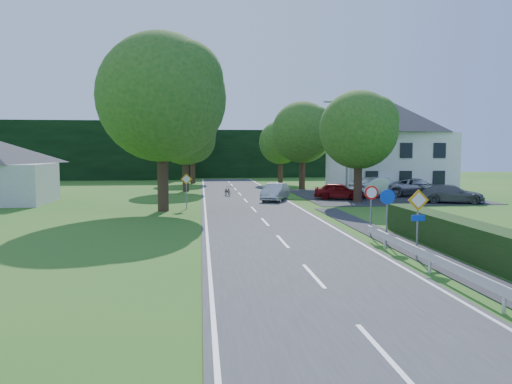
{
  "coord_description": "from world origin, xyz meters",
  "views": [
    {
      "loc": [
        -3.51,
        -9.19,
        3.99
      ],
      "look_at": [
        -0.62,
        16.92,
        1.8
      ],
      "focal_mm": 35.0,
      "sensor_mm": 36.0,
      "label": 1
    }
  ],
  "objects": [
    {
      "name": "sign_priority_left",
      "position": [
        -4.5,
        24.98,
        1.72
      ],
      "size": [
        0.78,
        0.09,
        2.44
      ],
      "color": "gray",
      "rests_on": "ground"
    },
    {
      "name": "motorcycle",
      "position": [
        -1.2,
        34.31,
        0.48
      ],
      "size": [
        0.92,
        1.75,
        0.87
      ],
      "primitive_type": "imported",
      "rotation": [
        0.0,
        0.0,
        0.21
      ],
      "color": "black",
      "rests_on": "road"
    },
    {
      "name": "parked_car_silver_a",
      "position": [
        11.56,
        31.95,
        0.89
      ],
      "size": [
        5.45,
        3.95,
        1.71
      ],
      "primitive_type": "imported",
      "rotation": [
        0.0,
        0.0,
        2.04
      ],
      "color": "silver",
      "rests_on": "parking_pad"
    },
    {
      "name": "sign_speed_limit",
      "position": [
        4.3,
        12.97,
        1.77
      ],
      "size": [
        0.64,
        0.11,
        2.37
      ],
      "color": "gray",
      "rests_on": "ground"
    },
    {
      "name": "line_edge_left",
      "position": [
        -3.25,
        20.0,
        0.04
      ],
      "size": [
        0.12,
        80.0,
        0.01
      ],
      "primitive_type": "cube",
      "color": "white",
      "rests_on": "road"
    },
    {
      "name": "tree_right_mid",
      "position": [
        8.5,
        28.0,
        4.29
      ],
      "size": [
        7.0,
        7.0,
        8.58
      ],
      "primitive_type": null,
      "color": "#215018",
      "rests_on": "ground"
    },
    {
      "name": "parked_car_silver_b",
      "position": [
        15.09,
        31.94,
        0.83
      ],
      "size": [
        6.07,
        3.71,
        1.57
      ],
      "primitive_type": "imported",
      "rotation": [
        0.0,
        0.0,
        1.36
      ],
      "color": "#9C9CA3",
      "rests_on": "parking_pad"
    },
    {
      "name": "treeline_right",
      "position": [
        8.0,
        66.0,
        3.5
      ],
      "size": [
        30.0,
        5.0,
        7.0
      ],
      "primitive_type": "cube",
      "color": "black",
      "rests_on": "ground"
    },
    {
      "name": "tree_right_back",
      "position": [
        6.0,
        50.0,
        3.78
      ],
      "size": [
        6.2,
        6.2,
        7.56
      ],
      "primitive_type": null,
      "color": "#215018",
      "rests_on": "ground"
    },
    {
      "name": "line_edge_right",
      "position": [
        3.25,
        20.0,
        0.04
      ],
      "size": [
        0.12,
        80.0,
        0.01
      ],
      "primitive_type": "cube",
      "color": "white",
      "rests_on": "road"
    },
    {
      "name": "parking_pad",
      "position": [
        12.0,
        33.0,
        0.02
      ],
      "size": [
        14.0,
        16.0,
        0.04
      ],
      "primitive_type": "cube",
      "color": "#27272A",
      "rests_on": "ground"
    },
    {
      "name": "road",
      "position": [
        0.0,
        20.0,
        0.02
      ],
      "size": [
        7.0,
        80.0,
        0.04
      ],
      "primitive_type": "cube",
      "color": "#38383B",
      "rests_on": "ground"
    },
    {
      "name": "tree_main",
      "position": [
        -6.0,
        24.0,
        5.82
      ],
      "size": [
        9.4,
        9.4,
        11.64
      ],
      "primitive_type": null,
      "color": "#215018",
      "rests_on": "ground"
    },
    {
      "name": "treeline_left",
      "position": [
        -28.0,
        62.0,
        4.0
      ],
      "size": [
        44.0,
        6.0,
        8.0
      ],
      "primitive_type": "cube",
      "color": "black",
      "rests_on": "ground"
    },
    {
      "name": "streetlight",
      "position": [
        8.06,
        30.0,
        4.46
      ],
      "size": [
        2.03,
        0.18,
        8.0
      ],
      "color": "gray",
      "rests_on": "ground"
    },
    {
      "name": "tree_left_back",
      "position": [
        -4.5,
        52.0,
        4.04
      ],
      "size": [
        6.6,
        6.6,
        8.07
      ],
      "primitive_type": null,
      "color": "#215018",
      "rests_on": "ground"
    },
    {
      "name": "house_white",
      "position": [
        14.0,
        36.0,
        4.41
      ],
      "size": [
        10.6,
        8.4,
        8.6
      ],
      "color": "silver",
      "rests_on": "ground"
    },
    {
      "name": "tree_left_far",
      "position": [
        -5.0,
        40.0,
        4.29
      ],
      "size": [
        7.0,
        7.0,
        8.58
      ],
      "primitive_type": null,
      "color": "#215018",
      "rests_on": "ground"
    },
    {
      "name": "ground",
      "position": [
        0.0,
        0.0,
        0.0
      ],
      "size": [
        160.0,
        160.0,
        0.0
      ],
      "primitive_type": "plane",
      "color": "#265E1B",
      "rests_on": "ground"
    },
    {
      "name": "moving_car",
      "position": [
        2.31,
        29.63,
        0.72
      ],
      "size": [
        2.88,
        4.39,
        1.37
      ],
      "primitive_type": "imported",
      "rotation": [
        0.0,
        0.0,
        -0.38
      ],
      "color": "silver",
      "rests_on": "road"
    },
    {
      "name": "line_centre",
      "position": [
        0.0,
        20.0,
        0.04
      ],
      "size": [
        0.12,
        80.0,
        0.01
      ],
      "primitive_type": null,
      "color": "white",
      "rests_on": "road"
    },
    {
      "name": "sign_roundabout",
      "position": [
        4.3,
        10.98,
        1.67
      ],
      "size": [
        0.64,
        0.08,
        2.37
      ],
      "color": "gray",
      "rests_on": "ground"
    },
    {
      "name": "sign_priority_right",
      "position": [
        4.3,
        7.98,
        1.8
      ],
      "size": [
        0.78,
        0.09,
        2.59
      ],
      "color": "gray",
      "rests_on": "ground"
    },
    {
      "name": "parasol",
      "position": [
        10.56,
        34.4,
        1.02
      ],
      "size": [
        2.29,
        2.33,
        1.96
      ],
      "primitive_type": "imported",
      "rotation": [
        0.0,
        0.0,
        0.08
      ],
      "color": "#A6200D",
      "rests_on": "parking_pad"
    },
    {
      "name": "tree_right_far",
      "position": [
        7.0,
        42.0,
        4.54
      ],
      "size": [
        7.4,
        7.4,
        9.09
      ],
      "primitive_type": null,
      "color": "#215018",
      "rests_on": "ground"
    },
    {
      "name": "parked_car_grey",
      "position": [
        15.32,
        26.5,
        0.73
      ],
      "size": [
        5.08,
        3.29,
        1.37
      ],
      "primitive_type": "imported",
      "rotation": [
        0.0,
        0.0,
        1.26
      ],
      "color": "#56565B",
      "rests_on": "parking_pad"
    },
    {
      "name": "parked_car_red",
      "position": [
        7.64,
        30.2,
        0.72
      ],
      "size": [
        4.26,
        2.76,
        1.35
      ],
      "primitive_type": "imported",
      "rotation": [
        0.0,
        0.0,
        1.25
      ],
      "color": "maroon",
      "rests_on": "parking_pad"
    }
  ]
}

